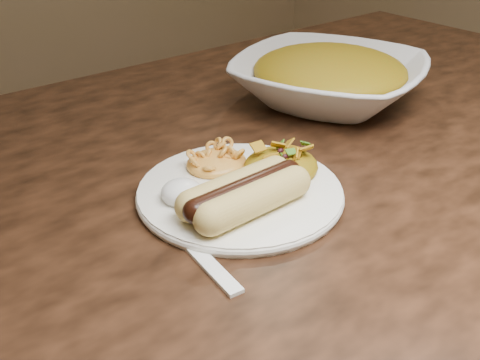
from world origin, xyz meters
TOP-DOWN VIEW (x-y plane):
  - table at (0.00, 0.00)m, footprint 1.60×0.90m
  - plate at (-0.06, -0.05)m, footprint 0.30×0.30m
  - hotdog at (-0.08, -0.08)m, footprint 0.13×0.07m
  - mac_and_cheese at (-0.05, 0.01)m, footprint 0.09×0.09m
  - sour_cream at (-0.13, -0.03)m, footprint 0.05×0.05m
  - taco_salad at (0.00, -0.05)m, footprint 0.09×0.09m
  - fork at (-0.16, -0.13)m, footprint 0.04×0.16m
  - serving_bowl at (0.23, 0.09)m, footprint 0.38×0.38m
  - bowl_filling at (0.23, 0.09)m, footprint 0.29×0.29m

SIDE VIEW (x-z plane):
  - table at x=0.00m, z-range 0.28..1.03m
  - fork at x=-0.16m, z-range 0.75..0.75m
  - plate at x=-0.06m, z-range 0.75..0.76m
  - sour_cream at x=-0.13m, z-range 0.76..0.79m
  - mac_and_cheese at x=-0.05m, z-range 0.76..0.79m
  - taco_salad at x=0.00m, z-range 0.76..0.80m
  - hotdog at x=-0.08m, z-range 0.76..0.80m
  - serving_bowl at x=0.23m, z-range 0.75..0.82m
  - bowl_filling at x=0.23m, z-range 0.77..0.83m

